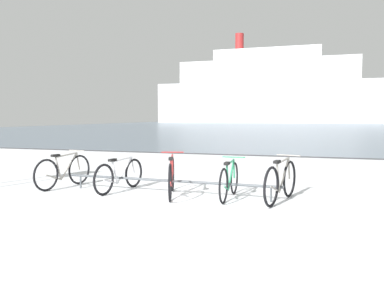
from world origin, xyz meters
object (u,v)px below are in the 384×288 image
bicycle_0 (64,171)px  bicycle_4 (281,181)px  ferry_ship (271,92)px  bicycle_2 (171,177)px  bicycle_1 (120,175)px  bicycle_3 (229,180)px

bicycle_0 → bicycle_4: bicycle_4 is taller
bicycle_4 → ferry_ship: 88.62m
bicycle_2 → bicycle_4: (2.09, 0.11, -0.00)m
bicycle_1 → bicycle_2: bearing=-7.4°
bicycle_0 → bicycle_4: 4.68m
bicycle_0 → bicycle_3: (3.72, -0.06, -0.01)m
bicycle_2 → bicycle_3: size_ratio=1.06×
bicycle_3 → bicycle_4: bearing=0.1°
bicycle_0 → bicycle_3: 3.72m
bicycle_0 → bicycle_1: size_ratio=0.98×
bicycle_3 → bicycle_4: size_ratio=0.94×
bicycle_2 → bicycle_4: size_ratio=1.00×
bicycle_1 → bicycle_4: size_ratio=0.98×
bicycle_2 → ferry_ship: (-8.43, 87.85, 6.63)m
bicycle_1 → bicycle_3: bearing=-1.3°
ferry_ship → bicycle_3: bearing=-83.8°
bicycle_1 → bicycle_2: 1.23m
bicycle_2 → bicycle_4: bearing=2.9°
bicycle_1 → ferry_ship: bearing=94.7°
bicycle_0 → bicycle_1: bicycle_0 is taller
bicycle_1 → bicycle_3: size_ratio=1.04×
bicycle_1 → bicycle_4: (3.31, -0.05, 0.04)m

